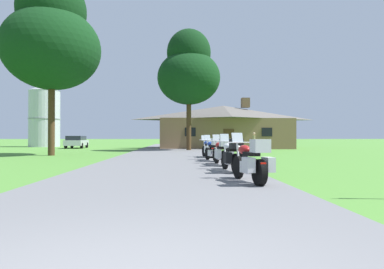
{
  "coord_description": "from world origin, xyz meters",
  "views": [
    {
      "loc": [
        0.43,
        -2.43,
        1.22
      ],
      "look_at": [
        1.72,
        23.8,
        1.46
      ],
      "focal_mm": 31.25,
      "sensor_mm": 36.0,
      "label": 1
    }
  ],
  "objects": [
    {
      "name": "bystander_tan_shirt_near_lodge",
      "position": [
        7.1,
        25.66,
        0.93
      ],
      "size": [
        0.28,
        0.54,
        1.67
      ],
      "rotation": [
        0.0,
        0.0,
        4.55
      ],
      "color": "#75664C",
      "rests_on": "ground"
    },
    {
      "name": "ground_plane",
      "position": [
        0.0,
        20.0,
        0.0
      ],
      "size": [
        500.0,
        500.0,
        0.0
      ],
      "primitive_type": "plane",
      "color": "#4C8433"
    },
    {
      "name": "motorcycle_blue_farthest_in_row",
      "position": [
        2.36,
        16.89,
        0.61
      ],
      "size": [
        0.99,
        2.06,
        1.3
      ],
      "rotation": [
        0.0,
        0.0,
        0.2
      ],
      "color": "black",
      "rests_on": "asphalt_driveway"
    },
    {
      "name": "motorcycle_blue_fourth_in_row",
      "position": [
        2.26,
        14.11,
        0.62
      ],
      "size": [
        0.83,
        2.07,
        1.3
      ],
      "rotation": [
        0.0,
        0.0,
        0.19
      ],
      "color": "black",
      "rests_on": "asphalt_driveway"
    },
    {
      "name": "tree_by_lodge_front",
      "position": [
        1.64,
        28.44,
        7.44
      ],
      "size": [
        5.82,
        5.82,
        11.27
      ],
      "color": "#422D19",
      "rests_on": "ground"
    },
    {
      "name": "motorcycle_white_second_in_row",
      "position": [
        2.34,
        8.82,
        0.61
      ],
      "size": [
        0.84,
        2.08,
        1.3
      ],
      "rotation": [
        0.0,
        0.0,
        0.1
      ],
      "color": "black",
      "rests_on": "asphalt_driveway"
    },
    {
      "name": "metal_silo_distant",
      "position": [
        -16.83,
        42.35,
        4.15
      ],
      "size": [
        3.99,
        3.99,
        8.29
      ],
      "color": "#B2B7BC",
      "rests_on": "ground"
    },
    {
      "name": "parked_silver_suv_far_left",
      "position": [
        -10.87,
        36.21,
        0.78
      ],
      "size": [
        2.15,
        4.71,
        1.4
      ],
      "rotation": [
        0.0,
        0.0,
        0.07
      ],
      "color": "#ADAFB7",
      "rests_on": "ground"
    },
    {
      "name": "asphalt_driveway",
      "position": [
        0.0,
        18.0,
        0.03
      ],
      "size": [
        6.4,
        80.0,
        0.06
      ],
      "primitive_type": "cube",
      "color": "slate",
      "rests_on": "ground"
    },
    {
      "name": "motorcycle_red_third_in_row",
      "position": [
        2.36,
        11.5,
        0.61
      ],
      "size": [
        0.85,
        2.08,
        1.3
      ],
      "rotation": [
        0.0,
        0.0,
        0.1
      ],
      "color": "black",
      "rests_on": "asphalt_driveway"
    },
    {
      "name": "motorcycle_red_nearest_to_camera",
      "position": [
        2.37,
        6.01,
        0.61
      ],
      "size": [
        0.95,
        2.07,
        1.3
      ],
      "rotation": [
        0.0,
        0.0,
        0.18
      ],
      "color": "black",
      "rests_on": "asphalt_driveway"
    },
    {
      "name": "stone_lodge",
      "position": [
        5.91,
        35.62,
        2.5
      ],
      "size": [
        15.04,
        8.28,
        5.77
      ],
      "color": "brown",
      "rests_on": "ground"
    },
    {
      "name": "tree_left_near",
      "position": [
        -8.0,
        20.65,
        8.02
      ],
      "size": [
        6.53,
        6.53,
        12.31
      ],
      "color": "#422D19",
      "rests_on": "ground"
    }
  ]
}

